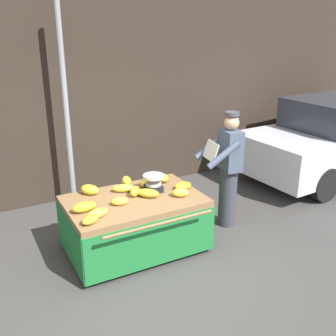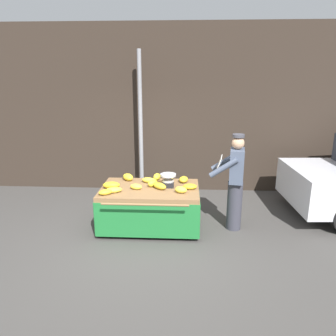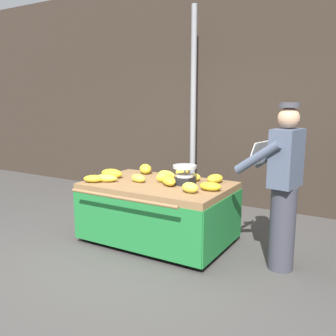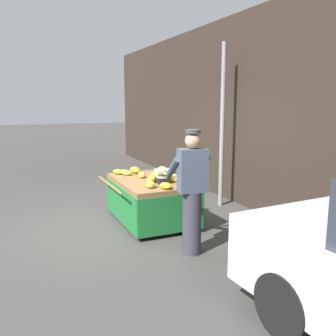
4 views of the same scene
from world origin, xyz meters
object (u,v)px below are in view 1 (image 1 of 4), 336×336
(banana_bunch_7, at_px, (146,183))
(banana_bunch_0, at_px, (180,192))
(banana_bunch_1, at_px, (120,201))
(banana_bunch_2, at_px, (90,190))
(parked_car, at_px, (336,137))
(banana_bunch_11, at_px, (183,186))
(banana_bunch_4, at_px, (90,219))
(street_pole, at_px, (66,112))
(banana_cart, at_px, (135,212))
(banana_bunch_5, at_px, (97,213))
(banana_bunch_12, at_px, (162,178))
(banana_bunch_8, at_px, (126,181))
(banana_bunch_9, at_px, (135,191))
(banana_bunch_10, at_px, (148,193))
(vendor_person, at_px, (228,170))
(weighing_scale, at_px, (154,183))
(banana_bunch_3, at_px, (84,207))
(banana_bunch_6, at_px, (123,188))

(banana_bunch_7, bearing_deg, banana_bunch_0, -65.46)
(banana_bunch_1, relative_size, banana_bunch_2, 0.83)
(banana_bunch_2, xyz_separation_m, parked_car, (5.10, 0.36, -0.06))
(banana_bunch_1, xyz_separation_m, banana_bunch_11, (0.94, 0.06, -0.00))
(banana_bunch_11, bearing_deg, banana_bunch_4, -166.02)
(street_pole, height_order, banana_cart, street_pole)
(banana_bunch_2, relative_size, banana_bunch_5, 0.88)
(street_pole, bearing_deg, banana_bunch_12, -53.45)
(banana_cart, relative_size, banana_bunch_12, 6.93)
(banana_bunch_7, height_order, parked_car, parked_car)
(banana_bunch_8, bearing_deg, banana_bunch_5, -132.67)
(banana_bunch_8, height_order, banana_bunch_9, same)
(banana_bunch_4, distance_m, banana_bunch_10, 0.94)
(banana_bunch_4, xyz_separation_m, vendor_person, (2.18, 0.39, 0.08))
(banana_bunch_5, height_order, vendor_person, vendor_person)
(street_pole, xyz_separation_m, banana_bunch_10, (0.54, -1.69, -0.79))
(weighing_scale, height_order, banana_bunch_3, weighing_scale)
(vendor_person, bearing_deg, banana_bunch_3, -178.01)
(banana_bunch_5, height_order, banana_bunch_11, same)
(banana_bunch_1, distance_m, banana_bunch_10, 0.41)
(banana_cart, distance_m, banana_bunch_9, 0.28)
(banana_bunch_0, distance_m, banana_bunch_10, 0.41)
(banana_bunch_10, height_order, banana_bunch_11, banana_bunch_10)
(weighing_scale, height_order, banana_bunch_12, weighing_scale)
(banana_bunch_3, xyz_separation_m, banana_bunch_11, (1.38, 0.03, -0.01))
(banana_bunch_0, xyz_separation_m, banana_bunch_12, (0.04, 0.58, -0.00))
(banana_bunch_4, distance_m, banana_bunch_12, 1.48)
(banana_bunch_11, height_order, parked_car, parked_car)
(weighing_scale, height_order, banana_bunch_6, weighing_scale)
(vendor_person, bearing_deg, banana_bunch_11, -176.70)
(banana_bunch_4, height_order, banana_bunch_12, banana_bunch_12)
(banana_bunch_11, bearing_deg, banana_bunch_8, 142.12)
(banana_bunch_6, bearing_deg, banana_bunch_1, -118.36)
(banana_bunch_7, distance_m, banana_bunch_10, 0.37)
(banana_bunch_7, bearing_deg, banana_bunch_3, -160.18)
(banana_bunch_4, relative_size, banana_bunch_5, 0.81)
(weighing_scale, relative_size, banana_bunch_12, 1.11)
(banana_cart, height_order, banana_bunch_6, banana_bunch_6)
(banana_bunch_12, distance_m, vendor_person, 0.95)
(street_pole, height_order, banana_bunch_4, street_pole)
(weighing_scale, distance_m, vendor_person, 1.16)
(banana_bunch_1, height_order, banana_bunch_5, banana_bunch_1)
(weighing_scale, relative_size, banana_bunch_8, 1.33)
(banana_bunch_8, relative_size, parked_car, 0.05)
(banana_bunch_0, bearing_deg, banana_bunch_1, 170.19)
(banana_bunch_2, distance_m, banana_bunch_10, 0.77)
(weighing_scale, relative_size, banana_bunch_10, 0.96)
(banana_bunch_1, relative_size, vendor_person, 0.12)
(parked_car, bearing_deg, banana_bunch_4, -167.94)
(banana_bunch_12, bearing_deg, banana_bunch_4, -150.44)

